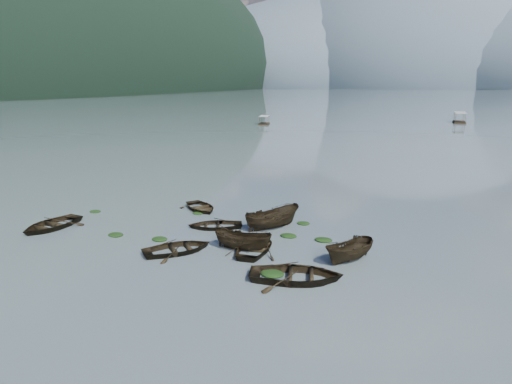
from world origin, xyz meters
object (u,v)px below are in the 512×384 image
at_px(pontoon_left, 264,124).
at_px(pontoon_centre, 459,123).
at_px(rowboat_3, 256,250).
at_px(rowboat_0, 52,228).

xyz_separation_m(pontoon_left, pontoon_centre, (45.25, 24.33, 0.00)).
distance_m(rowboat_3, pontoon_left, 88.02).
height_order(rowboat_3, pontoon_centre, pontoon_centre).
xyz_separation_m(rowboat_3, pontoon_centre, (12.76, 106.13, 0.00)).
bearing_deg(rowboat_3, rowboat_0, -1.07).
bearing_deg(rowboat_3, pontoon_centre, -104.35).
relative_size(rowboat_3, pontoon_centre, 0.67).
bearing_deg(pontoon_centre, pontoon_left, -155.54).
relative_size(rowboat_0, pontoon_centre, 0.70).
distance_m(rowboat_0, pontoon_left, 85.25).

